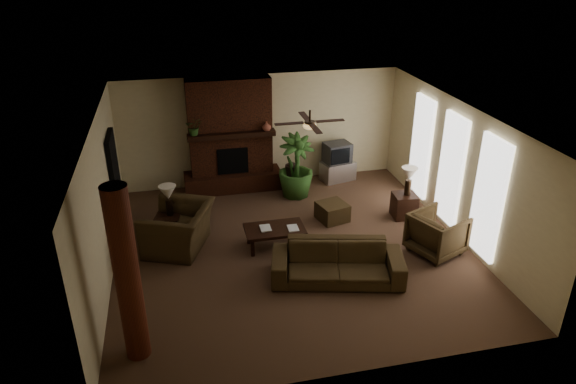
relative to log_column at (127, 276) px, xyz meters
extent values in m
plane|color=brown|center=(2.95, 2.40, -1.40)|extent=(7.00, 7.00, 0.00)
plane|color=silver|center=(2.95, 2.40, 1.40)|extent=(7.00, 7.00, 0.00)
plane|color=beige|center=(2.95, 5.90, 0.00)|extent=(7.00, 0.00, 7.00)
plane|color=beige|center=(2.95, -1.10, 0.00)|extent=(7.00, 0.00, 7.00)
plane|color=beige|center=(-0.55, 2.40, 0.00)|extent=(0.00, 7.00, 7.00)
plane|color=beige|center=(6.45, 2.40, 0.00)|extent=(0.00, 7.00, 7.00)
cube|color=#512515|center=(2.15, 5.65, 0.00)|extent=(2.00, 0.50, 2.80)
cube|color=#512515|center=(2.15, 5.55, -1.17)|extent=(2.40, 0.70, 0.45)
cube|color=black|center=(2.15, 5.39, -0.58)|extent=(0.75, 0.04, 0.65)
cube|color=black|center=(2.15, 5.37, 0.10)|extent=(2.10, 0.28, 0.12)
cube|color=white|center=(6.40, 4.00, -0.05)|extent=(0.08, 0.85, 2.35)
cube|color=white|center=(6.40, 2.60, -0.05)|extent=(0.08, 0.85, 2.35)
cube|color=white|center=(6.40, 1.20, -0.05)|extent=(0.08, 0.85, 2.35)
cylinder|color=#5E2717|center=(0.00, 0.00, 0.00)|extent=(0.36, 0.36, 2.80)
cube|color=black|center=(-0.49, 4.20, -0.35)|extent=(0.10, 1.00, 2.10)
cylinder|color=black|center=(3.35, 2.70, 1.28)|extent=(0.04, 0.04, 0.24)
cylinder|color=black|center=(3.35, 2.70, 1.16)|extent=(0.20, 0.20, 0.06)
ellipsoid|color=#F2BF72|center=(3.35, 2.70, 1.10)|extent=(0.26, 0.26, 0.14)
cube|color=black|center=(3.75, 2.70, 1.17)|extent=(0.55, 0.12, 0.01)
cube|color=black|center=(2.95, 2.70, 1.17)|extent=(0.55, 0.12, 0.01)
cube|color=black|center=(3.35, 3.10, 1.17)|extent=(0.12, 0.55, 0.01)
cube|color=black|center=(3.35, 2.30, 1.17)|extent=(0.12, 0.55, 0.01)
imported|color=#44331D|center=(3.52, 1.21, -0.93)|extent=(2.49, 1.24, 0.94)
imported|color=#44331D|center=(0.73, 2.98, -0.80)|extent=(1.34, 1.61, 1.20)
imported|color=#44331D|center=(5.72, 1.65, -0.93)|extent=(1.15, 1.18, 0.95)
cube|color=black|center=(2.62, 2.58, -1.00)|extent=(1.20, 0.70, 0.06)
cube|color=black|center=(2.12, 2.33, -1.21)|extent=(0.07, 0.07, 0.37)
cube|color=black|center=(3.12, 2.33, -1.21)|extent=(0.07, 0.07, 0.37)
cube|color=black|center=(2.12, 2.83, -1.21)|extent=(0.07, 0.07, 0.37)
cube|color=black|center=(3.12, 2.83, -1.21)|extent=(0.07, 0.07, 0.37)
cube|color=#44331D|center=(4.11, 3.43, -1.20)|extent=(0.73, 0.73, 0.40)
cube|color=silver|center=(4.90, 5.51, -1.15)|extent=(0.94, 0.69, 0.50)
cube|color=#37373A|center=(4.86, 5.51, -0.64)|extent=(0.73, 0.61, 0.52)
cube|color=black|center=(4.86, 5.25, -0.64)|extent=(0.52, 0.12, 0.40)
cylinder|color=black|center=(3.57, 5.09, -1.05)|extent=(0.34, 0.34, 0.70)
sphere|color=black|center=(3.57, 5.09, -0.80)|extent=(0.34, 0.34, 0.34)
imported|color=#315823|center=(3.60, 4.83, -0.97)|extent=(1.23, 1.72, 0.87)
cube|color=black|center=(0.53, 3.38, -1.12)|extent=(0.61, 0.61, 0.55)
cylinder|color=black|center=(0.58, 3.41, -0.67)|extent=(0.18, 0.18, 0.35)
cone|color=white|center=(0.58, 3.41, -0.35)|extent=(0.46, 0.46, 0.30)
cube|color=black|center=(5.73, 3.21, -1.12)|extent=(0.54, 0.54, 0.55)
cylinder|color=black|center=(5.78, 3.21, -0.67)|extent=(0.15, 0.15, 0.35)
cone|color=white|center=(5.78, 3.21, -0.35)|extent=(0.40, 0.40, 0.30)
imported|color=#315823|center=(1.29, 5.38, 0.32)|extent=(0.38, 0.43, 0.33)
imported|color=#99503D|center=(2.99, 5.32, 0.27)|extent=(0.24, 0.25, 0.22)
imported|color=#999999|center=(2.33, 2.59, -0.83)|extent=(0.22, 0.03, 0.29)
imported|color=#999999|center=(2.87, 2.48, -0.82)|extent=(0.21, 0.03, 0.29)
camera|label=1|loc=(0.86, -6.45, 4.22)|focal=32.56mm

